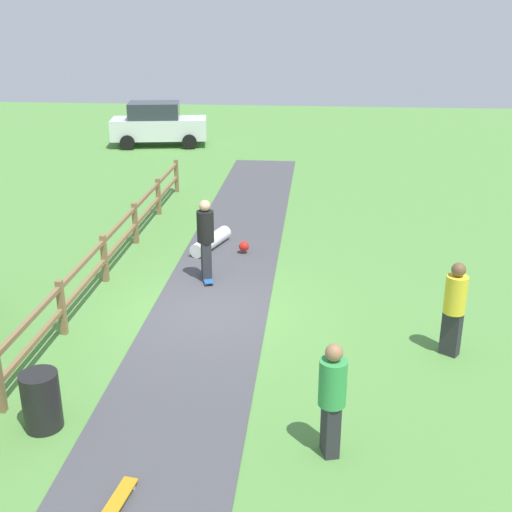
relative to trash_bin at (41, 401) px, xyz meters
name	(u,v)px	position (x,y,z in m)	size (l,w,h in m)	color
ground_plane	(210,310)	(1.80, 4.18, -0.45)	(60.00, 60.00, 0.00)	#568E42
asphalt_path	(210,310)	(1.80, 4.18, -0.44)	(2.40, 28.00, 0.02)	#47474C
wooden_fence	(84,276)	(-0.80, 4.18, 0.22)	(0.12, 18.12, 1.10)	olive
trash_bin	(41,401)	(0.00, 0.00, 0.00)	(0.56, 0.56, 0.90)	black
skater_riding	(206,236)	(1.48, 5.70, 0.63)	(0.48, 0.82, 1.89)	#265999
skater_fallen	(214,242)	(1.31, 7.77, -0.25)	(1.44, 1.65, 0.36)	white
skateboard_loose	(118,499)	(1.57, -1.49, -0.36)	(0.31, 0.82, 0.08)	#BF8C19
bystander_yellow	(454,305)	(6.38, 2.80, 0.52)	(0.53, 0.53, 1.76)	#2D2D33
bystander_green	(332,395)	(4.21, -0.20, 0.49)	(0.47, 0.47, 1.71)	#2D2D33
parked_car_white	(158,124)	(-3.27, 20.89, 0.51)	(4.42, 2.51, 1.92)	silver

